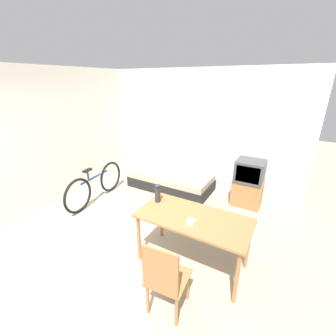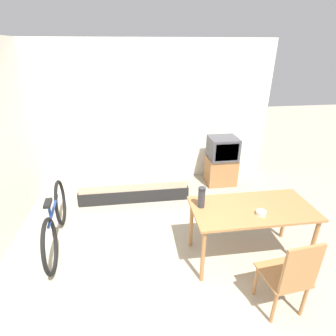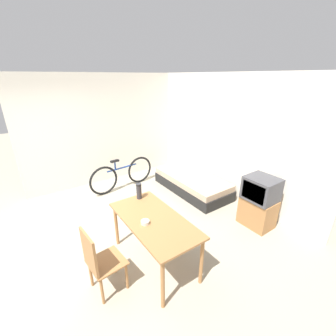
{
  "view_description": "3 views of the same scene",
  "coord_description": "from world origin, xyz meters",
  "px_view_note": "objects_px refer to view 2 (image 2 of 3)",
  "views": [
    {
      "loc": [
        2.13,
        -1.39,
        2.44
      ],
      "look_at": [
        0.34,
        1.73,
        1.02
      ],
      "focal_mm": 24.0,
      "sensor_mm": 36.0,
      "label": 1
    },
    {
      "loc": [
        -0.22,
        -1.58,
        2.54
      ],
      "look_at": [
        0.25,
        1.77,
        0.98
      ],
      "focal_mm": 28.0,
      "sensor_mm": 36.0,
      "label": 2
    },
    {
      "loc": [
        3.45,
        -0.4,
        2.62
      ],
      "look_at": [
        0.28,
        1.81,
        1.03
      ],
      "focal_mm": 24.0,
      "sensor_mm": 36.0,
      "label": 3
    }
  ],
  "objects_px": {
    "dining_table": "(252,213)",
    "thermos_flask": "(202,196)",
    "daybed": "(134,182)",
    "mate_bowl": "(261,213)",
    "wooden_chair": "(291,275)",
    "tv": "(222,161)",
    "bicycle": "(56,221)"
  },
  "relations": [
    {
      "from": "daybed",
      "to": "thermos_flask",
      "type": "xyz_separation_m",
      "value": [
        0.81,
        -1.86,
        0.73
      ]
    },
    {
      "from": "bicycle",
      "to": "tv",
      "type": "bearing_deg",
      "value": 26.45
    },
    {
      "from": "dining_table",
      "to": "thermos_flask",
      "type": "distance_m",
      "value": 0.67
    },
    {
      "from": "dining_table",
      "to": "thermos_flask",
      "type": "height_order",
      "value": "thermos_flask"
    },
    {
      "from": "daybed",
      "to": "mate_bowl",
      "type": "bearing_deg",
      "value": -55.33
    },
    {
      "from": "daybed",
      "to": "wooden_chair",
      "type": "height_order",
      "value": "wooden_chair"
    },
    {
      "from": "daybed",
      "to": "mate_bowl",
      "type": "distance_m",
      "value": 2.64
    },
    {
      "from": "bicycle",
      "to": "mate_bowl",
      "type": "bearing_deg",
      "value": -17.15
    },
    {
      "from": "bicycle",
      "to": "mate_bowl",
      "type": "height_order",
      "value": "mate_bowl"
    },
    {
      "from": "wooden_chair",
      "to": "bicycle",
      "type": "xyz_separation_m",
      "value": [
        -2.57,
        1.47,
        -0.17
      ]
    },
    {
      "from": "thermos_flask",
      "to": "mate_bowl",
      "type": "height_order",
      "value": "thermos_flask"
    },
    {
      "from": "wooden_chair",
      "to": "mate_bowl",
      "type": "bearing_deg",
      "value": 91.56
    },
    {
      "from": "daybed",
      "to": "tv",
      "type": "xyz_separation_m",
      "value": [
        1.75,
        0.09,
        0.31
      ]
    },
    {
      "from": "tv",
      "to": "daybed",
      "type": "bearing_deg",
      "value": -177.16
    },
    {
      "from": "tv",
      "to": "wooden_chair",
      "type": "height_order",
      "value": "tv"
    },
    {
      "from": "mate_bowl",
      "to": "bicycle",
      "type": "bearing_deg",
      "value": 162.85
    },
    {
      "from": "bicycle",
      "to": "thermos_flask",
      "type": "xyz_separation_m",
      "value": [
        1.9,
        -0.53,
        0.55
      ]
    },
    {
      "from": "tv",
      "to": "bicycle",
      "type": "height_order",
      "value": "tv"
    },
    {
      "from": "wooden_chair",
      "to": "thermos_flask",
      "type": "height_order",
      "value": "thermos_flask"
    },
    {
      "from": "wooden_chair",
      "to": "mate_bowl",
      "type": "relative_size",
      "value": 8.34
    },
    {
      "from": "daybed",
      "to": "mate_bowl",
      "type": "height_order",
      "value": "mate_bowl"
    },
    {
      "from": "mate_bowl",
      "to": "tv",
      "type": "bearing_deg",
      "value": 82.58
    },
    {
      "from": "wooden_chair",
      "to": "tv",
      "type": "bearing_deg",
      "value": 84.69
    },
    {
      "from": "wooden_chair",
      "to": "thermos_flask",
      "type": "xyz_separation_m",
      "value": [
        -0.67,
        0.94,
        0.39
      ]
    },
    {
      "from": "tv",
      "to": "thermos_flask",
      "type": "height_order",
      "value": "thermos_flask"
    },
    {
      "from": "dining_table",
      "to": "thermos_flask",
      "type": "xyz_separation_m",
      "value": [
        -0.62,
        0.11,
        0.23
      ]
    },
    {
      "from": "thermos_flask",
      "to": "mate_bowl",
      "type": "bearing_deg",
      "value": -21.63
    },
    {
      "from": "mate_bowl",
      "to": "wooden_chair",
      "type": "bearing_deg",
      "value": -88.44
    },
    {
      "from": "thermos_flask",
      "to": "tv",
      "type": "bearing_deg",
      "value": 64.25
    },
    {
      "from": "dining_table",
      "to": "thermos_flask",
      "type": "relative_size",
      "value": 5.6
    },
    {
      "from": "bicycle",
      "to": "thermos_flask",
      "type": "relative_size",
      "value": 6.46
    },
    {
      "from": "daybed",
      "to": "tv",
      "type": "distance_m",
      "value": 1.78
    }
  ]
}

